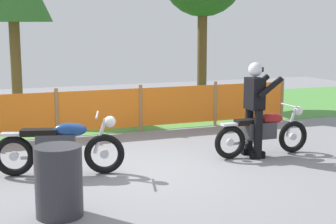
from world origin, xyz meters
TOP-DOWN VIEW (x-y plane):
  - ground at (0.00, 0.00)m, footprint 24.00×24.00m
  - grass_verge at (0.00, 5.57)m, footprint 24.00×5.33m
  - barrier_fence at (-0.00, 2.91)m, footprint 9.23×0.08m
  - motorcycle_lead at (-1.28, 0.21)m, footprint 1.99×0.79m
  - motorcycle_trailing at (2.32, 0.11)m, footprint 1.89×0.56m
  - rider_trailing at (2.14, 0.11)m, footprint 0.56×0.54m
  - spare_drum at (-1.58, -1.55)m, footprint 0.58×0.58m

SIDE VIEW (x-z plane):
  - ground at x=0.00m, z-range -0.02..0.00m
  - grass_verge at x=0.00m, z-range 0.00..0.01m
  - motorcycle_trailing at x=2.32m, z-range -0.01..0.88m
  - spare_drum at x=-1.58m, z-range 0.00..0.88m
  - motorcycle_lead at x=-1.28m, z-range -0.01..0.95m
  - barrier_fence at x=0.00m, z-range 0.01..1.06m
  - rider_trailing at x=2.14m, z-range 0.07..1.76m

